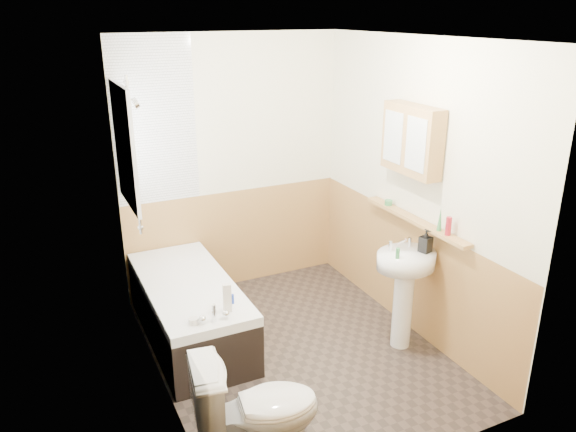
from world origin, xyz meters
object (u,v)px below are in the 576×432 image
at_px(bathtub, 190,309).
at_px(pine_shelf, 415,220).
at_px(toilet, 257,412).
at_px(medicine_cabinet, 412,140).
at_px(sink, 405,280).

xyz_separation_m(bathtub, pine_shelf, (1.77, -0.69, 0.76)).
xyz_separation_m(toilet, pine_shelf, (1.80, 0.88, 0.65)).
relative_size(bathtub, medicine_cabinet, 2.60).
bearing_deg(sink, bathtub, 137.33).
distance_m(bathtub, medicine_cabinet, 2.33).
bearing_deg(toilet, sink, -57.23).
bearing_deg(pine_shelf, sink, -137.86).
height_order(sink, medicine_cabinet, medicine_cabinet).
bearing_deg(toilet, bathtub, 8.05).
relative_size(sink, medicine_cabinet, 1.57).
bearing_deg(sink, pine_shelf, 28.58).
relative_size(toilet, sink, 0.81).
relative_size(bathtub, pine_shelf, 1.26).
height_order(sink, pine_shelf, pine_shelf).
relative_size(toilet, medicine_cabinet, 1.27).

